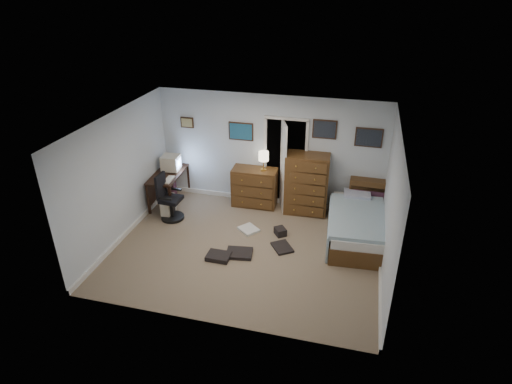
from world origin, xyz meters
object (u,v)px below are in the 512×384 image
low_dresser (255,187)px  bed (355,225)px  office_chair (169,202)px  tall_dresser (307,184)px  computer_desk (165,179)px

low_dresser → bed: low_dresser is taller
bed → office_chair: bearing=178.7°
low_dresser → bed: bearing=-23.1°
office_chair → bed: office_chair is taller
tall_dresser → computer_desk: bearing=-177.3°
office_chair → bed: size_ratio=0.50×
computer_desk → office_chair: 0.79m
computer_desk → office_chair: office_chair is taller
computer_desk → low_dresser: low_dresser is taller
computer_desk → tall_dresser: size_ratio=0.98×
office_chair → low_dresser: (1.61, 1.05, 0.05)m
computer_desk → bed: bearing=-10.5°
bed → computer_desk: bearing=169.6°
office_chair → bed: 3.89m
low_dresser → bed: (2.28, -0.89, -0.13)m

